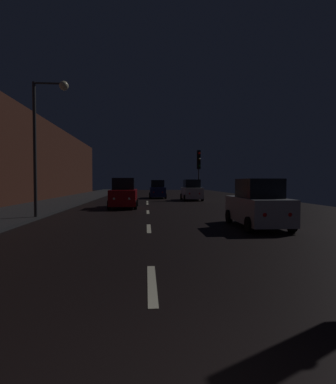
# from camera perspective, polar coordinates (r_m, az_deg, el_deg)

# --- Properties ---
(ground) EXTENTS (27.46, 84.00, 0.02)m
(ground) POSITION_cam_1_polar(r_m,az_deg,el_deg) (26.97, -3.92, -2.01)
(ground) COLOR black
(sidewalk_left) EXTENTS (4.40, 84.00, 0.15)m
(sidewalk_left) POSITION_cam_1_polar(r_m,az_deg,el_deg) (27.96, -19.55, -1.80)
(sidewalk_left) COLOR #28282B
(sidewalk_left) RESTS_ON ground
(building_facade_left) EXTENTS (0.80, 63.00, 7.87)m
(building_facade_left) POSITION_cam_1_polar(r_m,az_deg,el_deg) (25.55, -27.43, 6.42)
(building_facade_left) COLOR #472319
(building_facade_left) RESTS_ON ground
(lane_centerline) EXTENTS (0.16, 24.64, 0.01)m
(lane_centerline) POSITION_cam_1_polar(r_m,az_deg,el_deg) (17.82, -3.81, -3.98)
(lane_centerline) COLOR beige
(lane_centerline) RESTS_ON ground
(traffic_light_far_right) EXTENTS (0.35, 0.48, 5.04)m
(traffic_light_far_right) POSITION_cam_1_polar(r_m,az_deg,el_deg) (30.89, 5.83, 5.33)
(traffic_light_far_right) COLOR #38383A
(traffic_light_far_right) RESTS_ON ground
(streetlamp_overhead) EXTENTS (1.70, 0.44, 6.68)m
(streetlamp_overhead) POSITION_cam_1_polar(r_m,az_deg,el_deg) (15.93, -22.25, 11.30)
(streetlamp_overhead) COLOR #2D2D30
(streetlamp_overhead) RESTS_ON ground
(car_approaching_headlights) EXTENTS (1.94, 4.20, 2.11)m
(car_approaching_headlights) POSITION_cam_1_polar(r_m,az_deg,el_deg) (21.65, -8.33, -0.41)
(car_approaching_headlights) COLOR maroon
(car_approaching_headlights) RESTS_ON ground
(car_distant_taillights) EXTENTS (1.87, 4.05, 2.04)m
(car_distant_taillights) POSITION_cam_1_polar(r_m,az_deg,el_deg) (34.08, -2.00, 0.40)
(car_distant_taillights) COLOR #141E51
(car_distant_taillights) RESTS_ON ground
(car_parked_right_near) EXTENTS (1.80, 3.90, 1.97)m
(car_parked_right_near) POSITION_cam_1_polar(r_m,az_deg,el_deg) (12.82, 16.58, -2.37)
(car_parked_right_near) COLOR #A5A8AD
(car_parked_right_near) RESTS_ON ground
(car_parked_right_far) EXTENTS (1.90, 4.11, 2.07)m
(car_parked_right_far) POSITION_cam_1_polar(r_m,az_deg,el_deg) (30.29, 4.46, 0.23)
(car_parked_right_far) COLOR silver
(car_parked_right_far) RESTS_ON ground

